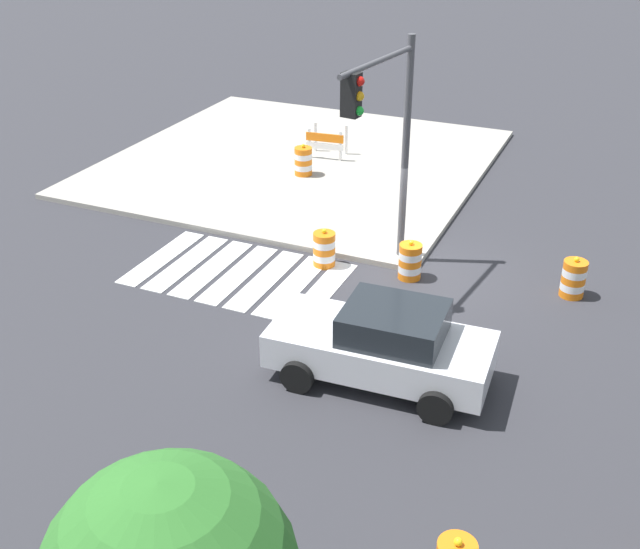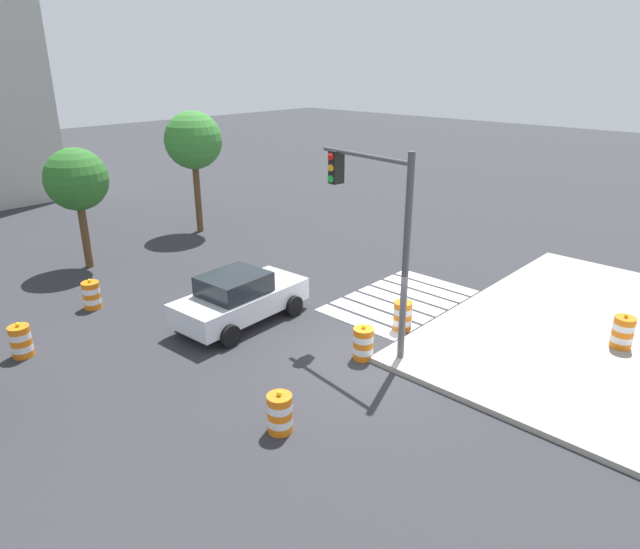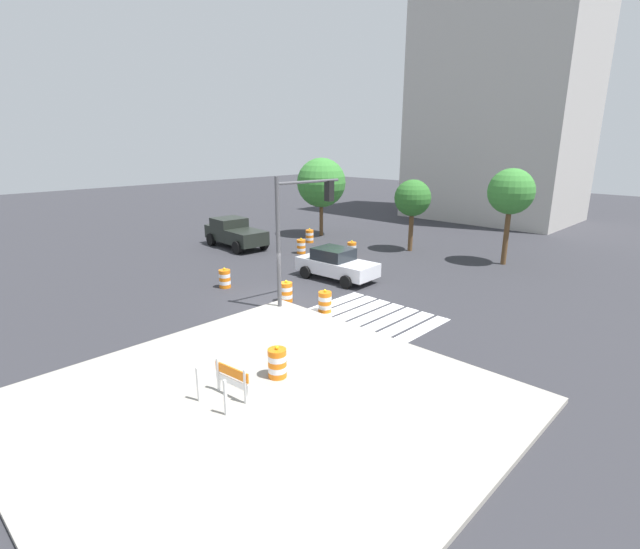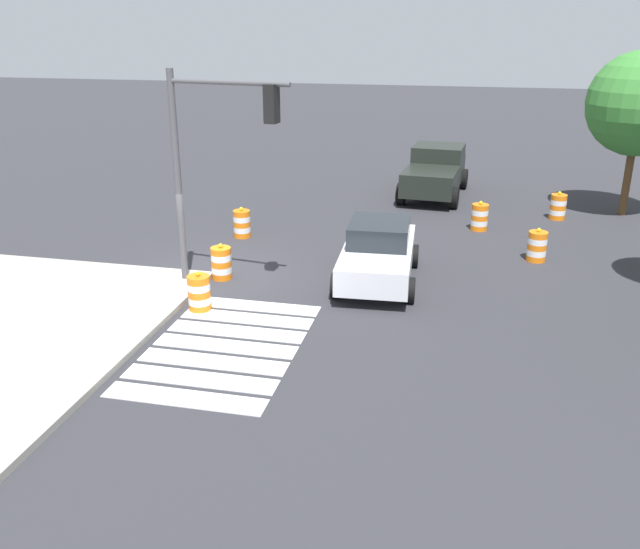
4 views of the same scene
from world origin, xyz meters
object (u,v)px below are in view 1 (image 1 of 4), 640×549
Objects in this scene: traffic_barrel_crosswalk_end at (573,279)px; traffic_barrel_median_near at (324,249)px; traffic_barrel_median_far at (410,261)px; traffic_light_pole at (386,123)px; sports_car at (383,344)px; construction_barricade at (326,141)px; traffic_barrel_on_sidewalk at (303,161)px.

traffic_barrel_median_near is at bearing 8.79° from traffic_barrel_crosswalk_end.
traffic_barrel_median_far is 0.19× the size of traffic_light_pole.
traffic_barrel_crosswalk_end and traffic_barrel_median_far have the same top height.
traffic_barrel_median_far is at bearing -158.38° from traffic_light_pole.
traffic_light_pole is (1.48, -3.98, 3.10)m from sports_car.
construction_barricade is at bearing -52.85° from traffic_barrel_median_far.
traffic_barrel_median_near is (2.98, -4.01, -0.36)m from sports_car.
traffic_barrel_crosswalk_end is at bearing -121.01° from sports_car.
traffic_barrel_crosswalk_end is 10.83m from construction_barricade.
sports_car is 3.35× the size of construction_barricade.
traffic_barrel_crosswalk_end is 0.78× the size of construction_barricade.
traffic_light_pole is at bearing 21.62° from traffic_barrel_median_far.
traffic_light_pole is at bearing -69.59° from sports_car.
traffic_barrel_on_sidewalk is 1.77m from construction_barricade.
traffic_barrel_on_sidewalk reaches higher than traffic_barrel_crosswalk_end.
traffic_barrel_median_near is 0.19× the size of traffic_light_pole.
traffic_barrel_median_far is 3.53m from traffic_light_pole.
sports_car is at bearing 58.99° from traffic_barrel_crosswalk_end.
traffic_light_pole is (-4.49, 7.08, 3.19)m from construction_barricade.
traffic_barrel_median_near is at bearing -1.31° from traffic_light_pole.
traffic_barrel_median_near is at bearing -53.36° from sports_car.
traffic_barrel_on_sidewalk is at bearing 89.08° from construction_barricade.
sports_car reaches higher than traffic_barrel_crosswalk_end.
sports_car is 5.76m from traffic_barrel_crosswalk_end.
traffic_barrel_median_near is (5.95, 0.92, 0.00)m from traffic_barrel_crosswalk_end.
traffic_barrel_median_far is (3.77, 0.69, 0.00)m from traffic_barrel_crosswalk_end.
traffic_barrel_crosswalk_end is at bearing 154.05° from traffic_barrel_on_sidewalk.
traffic_barrel_crosswalk_end is 3.83m from traffic_barrel_median_far.
traffic_barrel_crosswalk_end is 0.19× the size of traffic_light_pole.
traffic_light_pole reaches higher than traffic_barrel_on_sidewalk.
sports_car is 11.06m from traffic_barrel_on_sidewalk.
traffic_barrel_crosswalk_end is at bearing -167.88° from traffic_light_pole.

